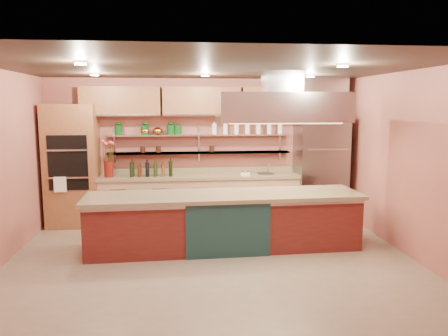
{
  "coord_description": "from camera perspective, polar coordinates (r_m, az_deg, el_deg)",
  "views": [
    {
      "loc": [
        -0.49,
        -6.2,
        2.29
      ],
      "look_at": [
        0.29,
        1.0,
        1.24
      ],
      "focal_mm": 35.0,
      "sensor_mm": 36.0,
      "label": 1
    }
  ],
  "objects": [
    {
      "name": "wall_shelf_upper",
      "position": [
        8.6,
        -3.27,
        4.33
      ],
      "size": [
        3.6,
        0.26,
        0.03
      ],
      "primitive_type": "cube",
      "color": "#B9BDC0",
      "rests_on": "wall_back"
    },
    {
      "name": "copper_kettle",
      "position": [
        8.59,
        -8.64,
        4.83
      ],
      "size": [
        0.2,
        0.2,
        0.14
      ],
      "primitive_type": "ellipsoid",
      "rotation": [
        0.0,
        0.0,
        0.09
      ],
      "color": "#C4762D",
      "rests_on": "wall_shelf_upper"
    },
    {
      "name": "wall_shelf_lower",
      "position": [
        8.63,
        -3.25,
        2.01
      ],
      "size": [
        3.6,
        0.26,
        0.03
      ],
      "primitive_type": "cube",
      "color": "#B9BDC0",
      "rests_on": "wall_back"
    },
    {
      "name": "oil_bottle_cluster",
      "position": [
        8.46,
        -9.46,
        -0.15
      ],
      "size": [
        0.88,
        0.35,
        0.27
      ],
      "primitive_type": "cube",
      "rotation": [
        0.0,
        0.0,
        -0.13
      ],
      "color": "black",
      "rests_on": "back_counter"
    },
    {
      "name": "wall_back",
      "position": [
        8.76,
        -2.97,
        2.43
      ],
      "size": [
        6.0,
        0.04,
        2.8
      ],
      "primitive_type": "cube",
      "color": "#AA5D50",
      "rests_on": "floor"
    },
    {
      "name": "bar_faucet",
      "position": [
        8.73,
        5.78,
        -0.04
      ],
      "size": [
        0.03,
        0.03,
        0.21
      ],
      "primitive_type": "cylinder",
      "rotation": [
        0.0,
        0.0,
        0.22
      ],
      "color": "white",
      "rests_on": "back_counter"
    },
    {
      "name": "wall_right",
      "position": [
        7.17,
        22.97,
        0.48
      ],
      "size": [
        0.04,
        5.0,
        2.8
      ],
      "primitive_type": "cube",
      "color": "#AA5D50",
      "rests_on": "floor"
    },
    {
      "name": "ceiling",
      "position": [
        6.24,
        -1.74,
        12.95
      ],
      "size": [
        6.0,
        5.0,
        0.02
      ],
      "primitive_type": "cube",
      "color": "black",
      "rests_on": "wall_back"
    },
    {
      "name": "ceiling_downlights",
      "position": [
        6.44,
        -1.88,
        12.54
      ],
      "size": [
        4.0,
        2.8,
        0.02
      ],
      "primitive_type": "cube",
      "color": "#FFE5A5",
      "rests_on": "ceiling"
    },
    {
      "name": "refrigerator",
      "position": [
        8.9,
        12.47,
        0.07
      ],
      "size": [
        0.95,
        0.72,
        2.1
      ],
      "primitive_type": "cube",
      "color": "slate",
      "rests_on": "floor"
    },
    {
      "name": "oven_stack",
      "position": [
        8.68,
        -19.2,
        0.27
      ],
      "size": [
        0.95,
        0.64,
        2.3
      ],
      "primitive_type": "cube",
      "color": "brown",
      "rests_on": "floor"
    },
    {
      "name": "range_hood",
      "position": [
        6.94,
        7.5,
        7.87
      ],
      "size": [
        2.0,
        1.0,
        0.45
      ],
      "primitive_type": "cube",
      "color": "#B9BDC0",
      "rests_on": "ceiling"
    },
    {
      "name": "island",
      "position": [
        7.03,
        0.02,
        -6.94
      ],
      "size": [
        4.29,
        1.05,
        0.89
      ],
      "primitive_type": "cube",
      "rotation": [
        0.0,
        0.0,
        0.03
      ],
      "color": "maroon",
      "rests_on": "floor"
    },
    {
      "name": "flower_vase",
      "position": [
        8.54,
        -14.82,
        -0.14
      ],
      "size": [
        0.22,
        0.22,
        0.3
      ],
      "primitive_type": "cylinder",
      "rotation": [
        0.0,
        0.0,
        0.32
      ],
      "color": "#5F140E",
      "rests_on": "back_counter"
    },
    {
      "name": "floor",
      "position": [
        6.63,
        -1.63,
        -12.02
      ],
      "size": [
        6.0,
        5.0,
        0.02
      ],
      "primitive_type": "cube",
      "color": "gray",
      "rests_on": "ground"
    },
    {
      "name": "green_canister",
      "position": [
        8.59,
        -6.05,
        4.99
      ],
      "size": [
        0.18,
        0.18,
        0.18
      ],
      "primitive_type": "cylinder",
      "rotation": [
        0.0,
        0.0,
        0.22
      ],
      "color": "#0E4214",
      "rests_on": "wall_shelf_upper"
    },
    {
      "name": "upper_cabinets",
      "position": [
        8.54,
        -2.95,
        8.67
      ],
      "size": [
        4.6,
        0.36,
        0.55
      ],
      "primitive_type": "cube",
      "color": "brown",
      "rests_on": "wall_back"
    },
    {
      "name": "wall_front",
      "position": [
        3.84,
        1.28,
        -5.15
      ],
      "size": [
        6.0,
        0.04,
        2.8
      ],
      "primitive_type": "cube",
      "color": "#AA5D50",
      "rests_on": "floor"
    },
    {
      "name": "kitchen_scale",
      "position": [
        8.56,
        2.75,
        -0.54
      ],
      "size": [
        0.21,
        0.19,
        0.1
      ],
      "primitive_type": "cube",
      "rotation": [
        0.0,
        0.0,
        0.36
      ],
      "color": "white",
      "rests_on": "back_counter"
    },
    {
      "name": "back_counter",
      "position": [
        8.61,
        -3.15,
        -3.98
      ],
      "size": [
        3.84,
        0.64,
        0.93
      ],
      "primitive_type": "cube",
      "color": "tan",
      "rests_on": "floor"
    }
  ]
}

